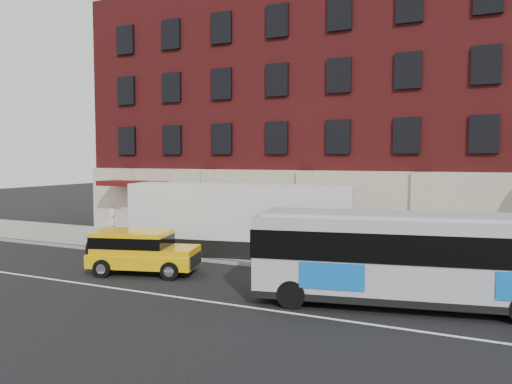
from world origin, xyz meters
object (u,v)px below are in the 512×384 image
at_px(sign_pole, 113,224).
at_px(yellow_suv, 139,249).
at_px(shipping_container, 240,222).
at_px(city_bus, 428,257).

xyz_separation_m(sign_pole, yellow_suv, (4.29, -3.35, -0.42)).
bearing_deg(shipping_container, city_bus, -26.90).
bearing_deg(city_bus, sign_pole, 168.08).
relative_size(yellow_suv, shipping_container, 0.44).
bearing_deg(sign_pole, city_bus, -11.92).
height_order(sign_pole, city_bus, city_bus).
height_order(yellow_suv, shipping_container, shipping_container).
xyz_separation_m(city_bus, shipping_container, (-9.05, 4.59, 0.08)).
bearing_deg(yellow_suv, city_bus, 0.17).
xyz_separation_m(city_bus, yellow_suv, (-11.44, -0.03, -0.66)).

